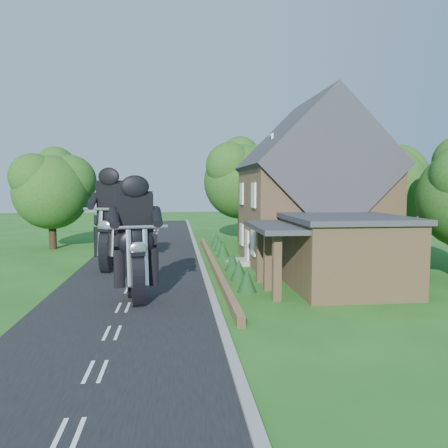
{
  "coord_description": "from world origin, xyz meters",
  "views": [
    {
      "loc": [
        2.12,
        -20.27,
        4.84
      ],
      "look_at": [
        4.66,
        2.65,
        2.8
      ],
      "focal_mm": 35.0,
      "sensor_mm": 36.0,
      "label": 1
    }
  ],
  "objects": [
    {
      "name": "ground",
      "position": [
        0.0,
        0.0,
        0.0
      ],
      "size": [
        120.0,
        120.0,
        0.0
      ],
      "primitive_type": "plane",
      "color": "#1E5718",
      "rests_on": "ground"
    },
    {
      "name": "road",
      "position": [
        0.0,
        0.0,
        0.01
      ],
      "size": [
        7.0,
        80.0,
        0.02
      ],
      "primitive_type": "cube",
      "color": "black",
      "rests_on": "ground"
    },
    {
      "name": "kerb",
      "position": [
        3.65,
        0.0,
        0.06
      ],
      "size": [
        0.3,
        80.0,
        0.12
      ],
      "primitive_type": "cube",
      "color": "gray",
      "rests_on": "ground"
    },
    {
      "name": "garden_wall",
      "position": [
        4.3,
        5.0,
        0.2
      ],
      "size": [
        0.3,
        22.0,
        0.4
      ],
      "primitive_type": "cube",
      "color": "#926F4A",
      "rests_on": "ground"
    },
    {
      "name": "house",
      "position": [
        10.49,
        6.0,
        4.34
      ],
      "size": [
        9.54,
        8.64,
        10.24
      ],
      "color": "#926F4A",
      "rests_on": "ground"
    },
    {
      "name": "annex",
      "position": [
        9.87,
        -0.8,
        1.77
      ],
      "size": [
        7.05,
        5.94,
        3.44
      ],
      "color": "#926F4A",
      "rests_on": "ground"
    },
    {
      "name": "tree_house_right",
      "position": [
        16.65,
        8.62,
        5.19
      ],
      "size": [
        6.51,
        6.0,
        8.4
      ],
      "color": "black",
      "rests_on": "ground"
    },
    {
      "name": "tree_behind_house",
      "position": [
        14.18,
        16.14,
        6.23
      ],
      "size": [
        7.81,
        7.2,
        10.08
      ],
      "color": "black",
      "rests_on": "ground"
    },
    {
      "name": "tree_behind_left",
      "position": [
        8.16,
        17.13,
        5.73
      ],
      "size": [
        6.94,
        6.4,
        9.16
      ],
      "color": "black",
      "rests_on": "ground"
    },
    {
      "name": "tree_far_road",
      "position": [
        -6.86,
        14.11,
        4.84
      ],
      "size": [
        6.08,
        5.6,
        7.84
      ],
      "color": "black",
      "rests_on": "ground"
    },
    {
      "name": "shrub_a",
      "position": [
        5.3,
        -1.0,
        0.55
      ],
      "size": [
        0.9,
        0.9,
        1.1
      ],
      "primitive_type": "cone",
      "color": "black",
      "rests_on": "ground"
    },
    {
      "name": "shrub_b",
      "position": [
        5.3,
        1.5,
        0.55
      ],
      "size": [
        0.9,
        0.9,
        1.1
      ],
      "primitive_type": "cone",
      "color": "black",
      "rests_on": "ground"
    },
    {
      "name": "shrub_c",
      "position": [
        5.3,
        4.0,
        0.55
      ],
      "size": [
        0.9,
        0.9,
        1.1
      ],
      "primitive_type": "cone",
      "color": "black",
      "rests_on": "ground"
    },
    {
      "name": "shrub_d",
      "position": [
        5.3,
        9.0,
        0.55
      ],
      "size": [
        0.9,
        0.9,
        1.1
      ],
      "primitive_type": "cone",
      "color": "black",
      "rests_on": "ground"
    },
    {
      "name": "shrub_e",
      "position": [
        5.3,
        11.5,
        0.55
      ],
      "size": [
        0.9,
        0.9,
        1.1
      ],
      "primitive_type": "cone",
      "color": "black",
      "rests_on": "ground"
    },
    {
      "name": "shrub_f",
      "position": [
        5.3,
        14.0,
        0.55
      ],
      "size": [
        0.9,
        0.9,
        1.1
      ],
      "primitive_type": "cone",
      "color": "black",
      "rests_on": "ground"
    },
    {
      "name": "motorcycle_lead",
      "position": [
        0.46,
        -2.23,
        0.78
      ],
      "size": [
        0.75,
        1.74,
        1.57
      ],
      "primitive_type": null,
      "rotation": [
        0.0,
        0.0,
        3.34
      ],
      "color": "black",
      "rests_on": "ground"
    },
    {
      "name": "motorcycle_follow",
      "position": [
        -1.52,
        4.86,
        0.87
      ],
      "size": [
        1.0,
        1.93,
        1.75
      ],
      "primitive_type": null,
      "rotation": [
        0.0,
        0.0,
        2.84
      ],
      "color": "black",
      "rests_on": "ground"
    }
  ]
}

